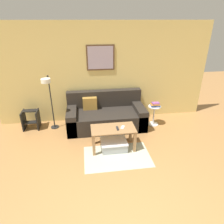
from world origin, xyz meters
TOP-DOWN VIEW (x-y plane):
  - wall_back at (-0.00, 3.46)m, footprint 5.60×0.09m
  - area_rug at (0.05, 1.63)m, footprint 1.35×0.86m
  - couch at (-0.03, 2.97)m, footprint 1.96×0.95m
  - coffee_table at (0.01, 1.95)m, footprint 0.93×0.48m
  - storage_bin at (0.02, 1.91)m, footprint 0.56×0.44m
  - floor_lamp at (-1.36, 2.84)m, footprint 0.21×0.54m
  - side_table at (1.23, 2.86)m, footprint 0.33×0.33m
  - book_stack at (1.24, 2.84)m, footprint 0.25×0.19m
  - remote_control at (0.10, 1.91)m, footprint 0.04×0.15m
  - cell_phone at (0.21, 1.96)m, footprint 0.12×0.15m
  - step_stool at (-1.93, 3.12)m, footprint 0.39×0.37m

SIDE VIEW (x-z plane):
  - area_rug at x=0.05m, z-range 0.00..0.01m
  - storage_bin at x=0.02m, z-range 0.00..0.21m
  - step_stool at x=-1.93m, z-range 0.02..0.49m
  - couch at x=-0.03m, z-range -0.14..0.73m
  - side_table at x=1.23m, z-range 0.05..0.58m
  - coffee_table at x=0.01m, z-range 0.14..0.63m
  - cell_phone at x=0.21m, z-range 0.49..0.50m
  - remote_control at x=0.10m, z-range 0.49..0.51m
  - book_stack at x=1.24m, z-range 0.52..0.63m
  - floor_lamp at x=-1.36m, z-range 0.35..1.75m
  - wall_back at x=0.00m, z-range 0.01..2.56m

